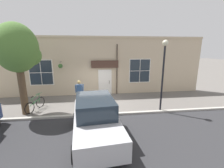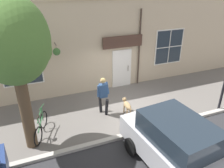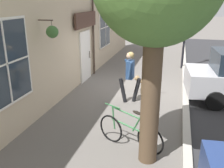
# 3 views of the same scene
# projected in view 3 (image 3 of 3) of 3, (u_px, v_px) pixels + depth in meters

# --- Properties ---
(ground_plane) EXTENTS (90.00, 90.00, 0.00)m
(ground_plane) POSITION_uv_depth(u_px,v_px,m) (132.00, 89.00, 9.78)
(ground_plane) COLOR #66605B
(storefront_facade) EXTENTS (0.95, 18.00, 4.75)m
(storefront_facade) POSITION_uv_depth(u_px,v_px,m) (74.00, 25.00, 9.58)
(storefront_facade) COLOR #C6B293
(storefront_facade) RESTS_ON ground_plane
(pedestrian_walking) EXTENTS (0.75, 0.56, 1.73)m
(pedestrian_walking) POSITION_uv_depth(u_px,v_px,m) (130.00, 72.00, 8.24)
(pedestrian_walking) COLOR black
(pedestrian_walking) RESTS_ON ground_plane
(dog_on_leash) EXTENTS (1.08, 0.31, 0.67)m
(dog_on_leash) POSITION_uv_depth(u_px,v_px,m) (146.00, 82.00, 9.19)
(dog_on_leash) COLOR #997A51
(dog_on_leash) RESTS_ON ground_plane
(leaning_bicycle) EXTENTS (1.65, 0.65, 1.00)m
(leaning_bicycle) POSITION_uv_depth(u_px,v_px,m) (130.00, 132.00, 5.85)
(leaning_bicycle) COLOR black
(leaning_bicycle) RESTS_ON ground_plane
(street_lamp) EXTENTS (0.32, 0.32, 4.26)m
(street_lamp) POSITION_uv_depth(u_px,v_px,m) (187.00, 10.00, 11.79)
(street_lamp) COLOR black
(street_lamp) RESTS_ON ground_plane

